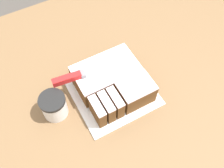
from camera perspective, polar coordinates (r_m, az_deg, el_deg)
name	(u,v)px	position (r m, az deg, el deg)	size (l,w,h in m)	color
ground_plane	(117,155)	(1.83, 1.11, -15.12)	(8.00, 8.00, 0.00)	#4C4742
countertop	(119,128)	(1.40, 1.43, -9.45)	(1.40, 1.10, 0.93)	brown
cake_board	(112,91)	(0.96, 0.00, -1.46)	(0.28, 0.28, 0.01)	white
cake	(112,83)	(0.92, 0.09, 0.26)	(0.23, 0.22, 0.08)	brown
knife	(76,76)	(0.88, -7.92, 1.68)	(0.26, 0.05, 0.02)	silver
coffee_cup	(54,106)	(0.90, -12.53, -4.67)	(0.09, 0.09, 0.09)	white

